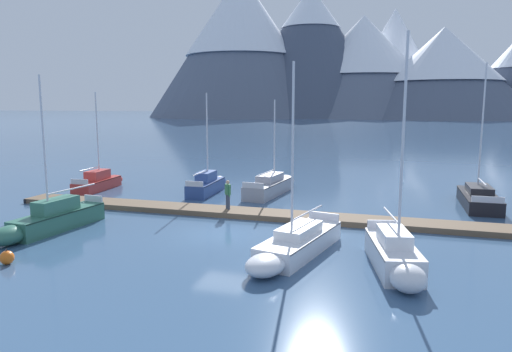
{
  "coord_description": "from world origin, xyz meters",
  "views": [
    {
      "loc": [
        7.68,
        -21.08,
        6.34
      ],
      "look_at": [
        0.0,
        6.0,
        2.0
      ],
      "focal_mm": 32.95,
      "sensor_mm": 36.0,
      "label": 1
    }
  ],
  "objects_px": {
    "sailboat_mid_dock_starboard": "(272,185)",
    "sailboat_outer_slip": "(395,255)",
    "sailboat_nearest_berth": "(100,182)",
    "sailboat_mid_dock_port": "(209,184)",
    "person_on_dock": "(228,193)",
    "sailboat_second_berth": "(50,220)",
    "sailboat_far_berth": "(295,244)",
    "sailboat_end_of_dock": "(478,197)",
    "mooring_buoy_inner_mooring": "(7,258)"
  },
  "relations": [
    {
      "from": "sailboat_end_of_dock",
      "to": "sailboat_outer_slip",
      "type": "bearing_deg",
      "value": -110.47
    },
    {
      "from": "sailboat_mid_dock_port",
      "to": "sailboat_far_berth",
      "type": "height_order",
      "value": "sailboat_far_berth"
    },
    {
      "from": "sailboat_mid_dock_port",
      "to": "mooring_buoy_inner_mooring",
      "type": "distance_m",
      "value": 16.73
    },
    {
      "from": "sailboat_second_berth",
      "to": "sailboat_nearest_berth",
      "type": "bearing_deg",
      "value": 112.92
    },
    {
      "from": "mooring_buoy_inner_mooring",
      "to": "sailboat_outer_slip",
      "type": "bearing_deg",
      "value": 12.83
    },
    {
      "from": "mooring_buoy_inner_mooring",
      "to": "person_on_dock",
      "type": "bearing_deg",
      "value": 61.93
    },
    {
      "from": "sailboat_nearest_berth",
      "to": "person_on_dock",
      "type": "xyz_separation_m",
      "value": [
        11.94,
        -5.06,
        0.7
      ]
    },
    {
      "from": "sailboat_second_berth",
      "to": "sailboat_far_berth",
      "type": "relative_size",
      "value": 0.97
    },
    {
      "from": "sailboat_outer_slip",
      "to": "person_on_dock",
      "type": "height_order",
      "value": "sailboat_outer_slip"
    },
    {
      "from": "sailboat_nearest_berth",
      "to": "sailboat_far_berth",
      "type": "xyz_separation_m",
      "value": [
        17.15,
        -11.51,
        -0.04
      ]
    },
    {
      "from": "sailboat_nearest_berth",
      "to": "sailboat_second_berth",
      "type": "xyz_separation_m",
      "value": [
        4.7,
        -11.11,
        0.07
      ]
    },
    {
      "from": "sailboat_mid_dock_starboard",
      "to": "sailboat_far_berth",
      "type": "xyz_separation_m",
      "value": [
        4.29,
        -13.46,
        -0.06
      ]
    },
    {
      "from": "sailboat_mid_dock_port",
      "to": "person_on_dock",
      "type": "bearing_deg",
      "value": -59.32
    },
    {
      "from": "sailboat_nearest_berth",
      "to": "sailboat_mid_dock_starboard",
      "type": "relative_size",
      "value": 0.96
    },
    {
      "from": "sailboat_mid_dock_port",
      "to": "sailboat_end_of_dock",
      "type": "bearing_deg",
      "value": 1.65
    },
    {
      "from": "person_on_dock",
      "to": "sailboat_mid_dock_starboard",
      "type": "bearing_deg",
      "value": 82.56
    },
    {
      "from": "sailboat_second_berth",
      "to": "sailboat_far_berth",
      "type": "distance_m",
      "value": 12.46
    },
    {
      "from": "sailboat_mid_dock_starboard",
      "to": "sailboat_second_berth",
      "type": "bearing_deg",
      "value": -122.02
    },
    {
      "from": "sailboat_second_berth",
      "to": "person_on_dock",
      "type": "height_order",
      "value": "sailboat_second_berth"
    },
    {
      "from": "sailboat_end_of_dock",
      "to": "sailboat_mid_dock_port",
      "type": "bearing_deg",
      "value": -178.35
    },
    {
      "from": "mooring_buoy_inner_mooring",
      "to": "sailboat_nearest_berth",
      "type": "bearing_deg",
      "value": 111.98
    },
    {
      "from": "sailboat_second_berth",
      "to": "sailboat_mid_dock_port",
      "type": "height_order",
      "value": "sailboat_second_berth"
    },
    {
      "from": "sailboat_far_berth",
      "to": "person_on_dock",
      "type": "xyz_separation_m",
      "value": [
        -5.21,
        6.45,
        0.74
      ]
    },
    {
      "from": "sailboat_mid_dock_port",
      "to": "sailboat_far_berth",
      "type": "relative_size",
      "value": 0.89
    },
    {
      "from": "sailboat_mid_dock_port",
      "to": "sailboat_end_of_dock",
      "type": "relative_size",
      "value": 0.81
    },
    {
      "from": "sailboat_far_berth",
      "to": "sailboat_second_berth",
      "type": "bearing_deg",
      "value": 178.14
    },
    {
      "from": "sailboat_nearest_berth",
      "to": "sailboat_mid_dock_starboard",
      "type": "height_order",
      "value": "sailboat_nearest_berth"
    },
    {
      "from": "sailboat_second_berth",
      "to": "sailboat_end_of_dock",
      "type": "relative_size",
      "value": 0.87
    },
    {
      "from": "sailboat_second_berth",
      "to": "sailboat_mid_dock_starboard",
      "type": "bearing_deg",
      "value": 57.98
    },
    {
      "from": "sailboat_mid_dock_starboard",
      "to": "sailboat_end_of_dock",
      "type": "height_order",
      "value": "sailboat_end_of_dock"
    },
    {
      "from": "sailboat_outer_slip",
      "to": "sailboat_end_of_dock",
      "type": "xyz_separation_m",
      "value": [
        5.12,
        13.73,
        -0.1
      ]
    },
    {
      "from": "sailboat_nearest_berth",
      "to": "sailboat_second_berth",
      "type": "height_order",
      "value": "sailboat_second_berth"
    },
    {
      "from": "sailboat_end_of_dock",
      "to": "person_on_dock",
      "type": "bearing_deg",
      "value": -155.49
    },
    {
      "from": "sailboat_end_of_dock",
      "to": "mooring_buoy_inner_mooring",
      "type": "xyz_separation_m",
      "value": [
        -19.99,
        -17.12,
        -0.27
      ]
    },
    {
      "from": "sailboat_mid_dock_port",
      "to": "sailboat_outer_slip",
      "type": "relative_size",
      "value": 0.8
    },
    {
      "from": "sailboat_mid_dock_starboard",
      "to": "sailboat_outer_slip",
      "type": "height_order",
      "value": "sailboat_outer_slip"
    },
    {
      "from": "sailboat_mid_dock_starboard",
      "to": "person_on_dock",
      "type": "height_order",
      "value": "sailboat_mid_dock_starboard"
    },
    {
      "from": "person_on_dock",
      "to": "mooring_buoy_inner_mooring",
      "type": "relative_size",
      "value": 2.67
    },
    {
      "from": "sailboat_end_of_dock",
      "to": "person_on_dock",
      "type": "distance_m",
      "value": 15.8
    },
    {
      "from": "sailboat_mid_dock_starboard",
      "to": "mooring_buoy_inner_mooring",
      "type": "distance_m",
      "value": 18.76
    },
    {
      "from": "sailboat_end_of_dock",
      "to": "person_on_dock",
      "type": "xyz_separation_m",
      "value": [
        -14.36,
        -6.55,
        0.72
      ]
    },
    {
      "from": "sailboat_mid_dock_port",
      "to": "person_on_dock",
      "type": "height_order",
      "value": "sailboat_mid_dock_port"
    },
    {
      "from": "sailboat_nearest_berth",
      "to": "sailboat_outer_slip",
      "type": "xyz_separation_m",
      "value": [
        21.18,
        -12.25,
        0.09
      ]
    },
    {
      "from": "sailboat_nearest_berth",
      "to": "person_on_dock",
      "type": "distance_m",
      "value": 12.99
    },
    {
      "from": "sailboat_second_berth",
      "to": "sailboat_end_of_dock",
      "type": "height_order",
      "value": "sailboat_end_of_dock"
    },
    {
      "from": "sailboat_far_berth",
      "to": "person_on_dock",
      "type": "bearing_deg",
      "value": 128.92
    },
    {
      "from": "sailboat_end_of_dock",
      "to": "sailboat_second_berth",
      "type": "bearing_deg",
      "value": -149.77
    },
    {
      "from": "sailboat_end_of_dock",
      "to": "person_on_dock",
      "type": "relative_size",
      "value": 5.22
    },
    {
      "from": "sailboat_mid_dock_starboard",
      "to": "sailboat_mid_dock_port",
      "type": "bearing_deg",
      "value": -167.7
    },
    {
      "from": "sailboat_outer_slip",
      "to": "mooring_buoy_inner_mooring",
      "type": "height_order",
      "value": "sailboat_outer_slip"
    }
  ]
}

